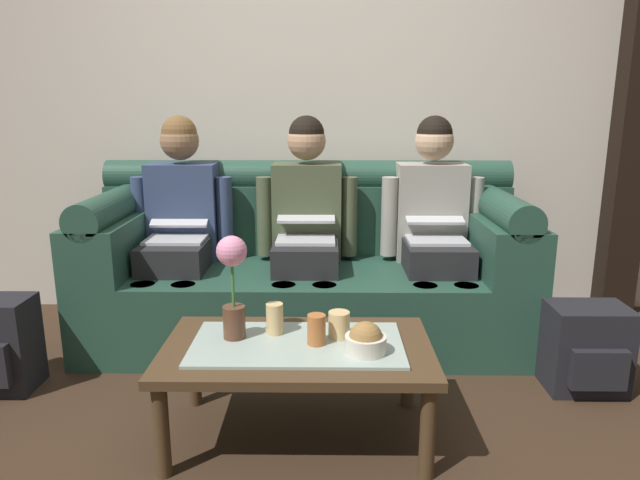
% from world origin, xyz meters
% --- Properties ---
extents(ground_plane, '(14.00, 14.00, 0.00)m').
position_xyz_m(ground_plane, '(0.00, 0.00, 0.00)').
color(ground_plane, '#382619').
extents(back_wall_patterned, '(6.00, 0.12, 2.90)m').
position_xyz_m(back_wall_patterned, '(0.00, 1.70, 1.45)').
color(back_wall_patterned, beige).
rests_on(back_wall_patterned, ground_plane).
extents(timber_pillar, '(0.20, 0.20, 2.90)m').
position_xyz_m(timber_pillar, '(1.92, 1.58, 1.45)').
color(timber_pillar, black).
rests_on(timber_pillar, ground_plane).
extents(couch, '(2.33, 0.88, 0.96)m').
position_xyz_m(couch, '(0.00, 1.17, 0.37)').
color(couch, '#234738').
rests_on(couch, ground_plane).
extents(person_left, '(0.56, 0.67, 1.22)m').
position_xyz_m(person_left, '(-0.69, 1.17, 0.66)').
color(person_left, '#232326').
rests_on(person_left, ground_plane).
extents(person_middle, '(0.56, 0.67, 1.22)m').
position_xyz_m(person_middle, '(0.00, 1.17, 0.66)').
color(person_middle, '#232326').
rests_on(person_middle, ground_plane).
extents(person_right, '(0.56, 0.67, 1.22)m').
position_xyz_m(person_right, '(0.69, 1.17, 0.66)').
color(person_right, '#232326').
rests_on(person_right, ground_plane).
extents(coffee_table, '(1.03, 0.60, 0.40)m').
position_xyz_m(coffee_table, '(0.00, 0.13, 0.34)').
color(coffee_table, '#47331E').
rests_on(coffee_table, ground_plane).
extents(flower_vase, '(0.12, 0.12, 0.40)m').
position_xyz_m(flower_vase, '(-0.25, 0.18, 0.64)').
color(flower_vase, brown).
rests_on(flower_vase, coffee_table).
extents(snack_bowl, '(0.15, 0.15, 0.12)m').
position_xyz_m(snack_bowl, '(0.25, 0.05, 0.44)').
color(snack_bowl, silver).
rests_on(snack_bowl, coffee_table).
extents(cup_near_left, '(0.08, 0.08, 0.10)m').
position_xyz_m(cup_near_left, '(0.16, 0.18, 0.45)').
color(cup_near_left, '#DBB77A').
rests_on(cup_near_left, coffee_table).
extents(cup_near_right, '(0.07, 0.07, 0.12)m').
position_xyz_m(cup_near_right, '(0.07, 0.12, 0.46)').
color(cup_near_right, '#B26633').
rests_on(cup_near_right, coffee_table).
extents(cup_far_center, '(0.07, 0.07, 0.12)m').
position_xyz_m(cup_far_center, '(-0.09, 0.22, 0.46)').
color(cup_far_center, '#DBB77A').
rests_on(cup_far_center, coffee_table).
extents(backpack_right, '(0.35, 0.29, 0.40)m').
position_xyz_m(backpack_right, '(1.29, 0.54, 0.20)').
color(backpack_right, black).
rests_on(backpack_right, ground_plane).
extents(backpack_left, '(0.30, 0.27, 0.43)m').
position_xyz_m(backpack_left, '(-1.37, 0.51, 0.21)').
color(backpack_left, black).
rests_on(backpack_left, ground_plane).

